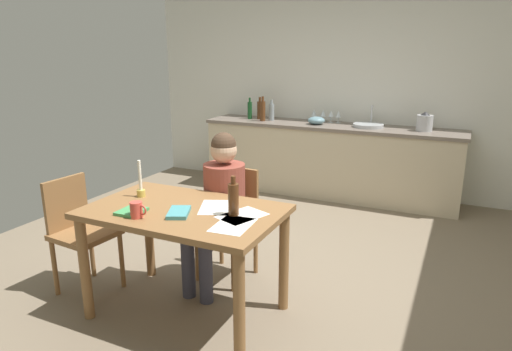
{
  "coord_description": "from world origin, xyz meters",
  "views": [
    {
      "loc": [
        1.53,
        -3.15,
        1.79
      ],
      "look_at": [
        0.1,
        -0.11,
        0.85
      ],
      "focal_mm": 31.61,
      "sensor_mm": 36.0,
      "label": 1
    }
  ],
  "objects_px": {
    "candlestick": "(141,187)",
    "wine_glass_by_kettle": "(331,114)",
    "sink_unit": "(368,125)",
    "bottle_oil": "(250,110)",
    "bottle_sauce": "(271,112)",
    "wine_glass_back_left": "(323,114)",
    "coffee_mug": "(137,210)",
    "book_magazine": "(179,212)",
    "chair_side_empty": "(80,229)",
    "book_cookery": "(131,211)",
    "chair_at_table": "(231,217)",
    "bottle_wine_red": "(263,111)",
    "wine_glass_near_sink": "(338,114)",
    "person_seated": "(220,201)",
    "wine_bottle_on_table": "(233,199)",
    "bottle_vinegar": "(260,110)",
    "mixing_bowl": "(316,120)",
    "dining_table": "(184,226)",
    "wine_glass_back_right": "(314,113)",
    "stovetop_kettle": "(425,122)"
  },
  "relations": [
    {
      "from": "chair_at_table",
      "to": "sink_unit",
      "type": "bearing_deg",
      "value": 76.73
    },
    {
      "from": "book_magazine",
      "to": "book_cookery",
      "type": "relative_size",
      "value": 1.19
    },
    {
      "from": "chair_at_table",
      "to": "bottle_oil",
      "type": "xyz_separation_m",
      "value": [
        -1.0,
        2.41,
        0.52
      ]
    },
    {
      "from": "person_seated",
      "to": "wine_bottle_on_table",
      "type": "relative_size",
      "value": 4.65
    },
    {
      "from": "wine_glass_by_kettle",
      "to": "candlestick",
      "type": "bearing_deg",
      "value": -98.91
    },
    {
      "from": "bottle_vinegar",
      "to": "bottle_sauce",
      "type": "height_order",
      "value": "bottle_vinegar"
    },
    {
      "from": "wine_glass_near_sink",
      "to": "person_seated",
      "type": "bearing_deg",
      "value": -93.65
    },
    {
      "from": "mixing_bowl",
      "to": "wine_glass_by_kettle",
      "type": "bearing_deg",
      "value": 59.22
    },
    {
      "from": "candlestick",
      "to": "bottle_wine_red",
      "type": "height_order",
      "value": "bottle_wine_red"
    },
    {
      "from": "bottle_oil",
      "to": "bottle_vinegar",
      "type": "relative_size",
      "value": 0.97
    },
    {
      "from": "dining_table",
      "to": "bottle_vinegar",
      "type": "height_order",
      "value": "bottle_vinegar"
    },
    {
      "from": "coffee_mug",
      "to": "bottle_oil",
      "type": "distance_m",
      "value": 3.42
    },
    {
      "from": "dining_table",
      "to": "wine_glass_back_right",
      "type": "distance_m",
      "value": 3.23
    },
    {
      "from": "person_seated",
      "to": "bottle_oil",
      "type": "bearing_deg",
      "value": 111.12
    },
    {
      "from": "book_magazine",
      "to": "bottle_vinegar",
      "type": "relative_size",
      "value": 0.74
    },
    {
      "from": "book_magazine",
      "to": "wine_glass_by_kettle",
      "type": "distance_m",
      "value": 3.31
    },
    {
      "from": "sink_unit",
      "to": "chair_at_table",
      "type": "bearing_deg",
      "value": -103.27
    },
    {
      "from": "coffee_mug",
      "to": "book_magazine",
      "type": "distance_m",
      "value": 0.26
    },
    {
      "from": "chair_side_empty",
      "to": "bottle_wine_red",
      "type": "height_order",
      "value": "bottle_wine_red"
    },
    {
      "from": "wine_glass_near_sink",
      "to": "bottle_vinegar",
      "type": "bearing_deg",
      "value": -174.07
    },
    {
      "from": "chair_at_table",
      "to": "bottle_sauce",
      "type": "relative_size",
      "value": 3.3
    },
    {
      "from": "bottle_oil",
      "to": "person_seated",
      "type": "bearing_deg",
      "value": -68.88
    },
    {
      "from": "bottle_oil",
      "to": "bottle_vinegar",
      "type": "distance_m",
      "value": 0.13
    },
    {
      "from": "sink_unit",
      "to": "bottle_oil",
      "type": "distance_m",
      "value": 1.57
    },
    {
      "from": "book_magazine",
      "to": "wine_glass_back_left",
      "type": "height_order",
      "value": "wine_glass_back_left"
    },
    {
      "from": "dining_table",
      "to": "book_cookery",
      "type": "height_order",
      "value": "book_cookery"
    },
    {
      "from": "dining_table",
      "to": "bottle_wine_red",
      "type": "height_order",
      "value": "bottle_wine_red"
    },
    {
      "from": "candlestick",
      "to": "wine_glass_by_kettle",
      "type": "height_order",
      "value": "wine_glass_by_kettle"
    },
    {
      "from": "bottle_wine_red",
      "to": "bottle_sauce",
      "type": "xyz_separation_m",
      "value": [
        0.08,
        0.1,
        -0.02
      ]
    },
    {
      "from": "sink_unit",
      "to": "wine_glass_near_sink",
      "type": "distance_m",
      "value": 0.44
    },
    {
      "from": "chair_side_empty",
      "to": "book_cookery",
      "type": "relative_size",
      "value": 4.87
    },
    {
      "from": "coffee_mug",
      "to": "mixing_bowl",
      "type": "bearing_deg",
      "value": 87.99
    },
    {
      "from": "book_magazine",
      "to": "bottle_sauce",
      "type": "relative_size",
      "value": 0.8
    },
    {
      "from": "sink_unit",
      "to": "bottle_oil",
      "type": "bearing_deg",
      "value": -179.68
    },
    {
      "from": "book_magazine",
      "to": "bottle_wine_red",
      "type": "relative_size",
      "value": 0.68
    },
    {
      "from": "sink_unit",
      "to": "bottle_sauce",
      "type": "bearing_deg",
      "value": -179.92
    },
    {
      "from": "bottle_sauce",
      "to": "wine_glass_back_left",
      "type": "distance_m",
      "value": 0.67
    },
    {
      "from": "chair_at_table",
      "to": "mixing_bowl",
      "type": "xyz_separation_m",
      "value": [
        -0.06,
        2.35,
        0.45
      ]
    },
    {
      "from": "bottle_oil",
      "to": "bottle_vinegar",
      "type": "xyz_separation_m",
      "value": [
        0.13,
        0.05,
        0.0
      ]
    },
    {
      "from": "bottle_sauce",
      "to": "wine_glass_near_sink",
      "type": "xyz_separation_m",
      "value": [
        0.85,
        0.15,
        -0.0
      ]
    },
    {
      "from": "bottle_wine_red",
      "to": "wine_glass_near_sink",
      "type": "relative_size",
      "value": 2.05
    },
    {
      "from": "sink_unit",
      "to": "stovetop_kettle",
      "type": "xyz_separation_m",
      "value": [
        0.63,
        -0.0,
        0.08
      ]
    },
    {
      "from": "book_magazine",
      "to": "wine_glass_near_sink",
      "type": "relative_size",
      "value": 1.39
    },
    {
      "from": "book_cookery",
      "to": "wine_glass_near_sink",
      "type": "distance_m",
      "value": 3.45
    },
    {
      "from": "candlestick",
      "to": "book_magazine",
      "type": "height_order",
      "value": "candlestick"
    },
    {
      "from": "book_cookery",
      "to": "stovetop_kettle",
      "type": "height_order",
      "value": "stovetop_kettle"
    },
    {
      "from": "mixing_bowl",
      "to": "coffee_mug",
      "type": "bearing_deg",
      "value": -92.01
    },
    {
      "from": "wine_bottle_on_table",
      "to": "bottle_wine_red",
      "type": "bearing_deg",
      "value": 111.0
    },
    {
      "from": "chair_side_empty",
      "to": "candlestick",
      "type": "distance_m",
      "value": 0.62
    },
    {
      "from": "wine_glass_back_left",
      "to": "book_cookery",
      "type": "bearing_deg",
      "value": -93.79
    }
  ]
}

